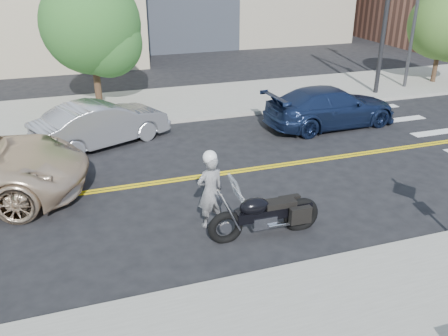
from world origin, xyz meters
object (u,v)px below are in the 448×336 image
motorcyclist (210,189)px  parked_car_blue (331,107)px  motorcycle (266,205)px  parked_car_silver (102,124)px

motorcyclist → parked_car_blue: size_ratio=0.38×
motorcycle → parked_car_silver: 7.78m
parked_car_blue → parked_car_silver: bearing=81.1°
motorcyclist → parked_car_silver: bearing=-83.0°
parked_car_silver → parked_car_blue: bearing=-118.3°
motorcyclist → parked_car_silver: motorcyclist is taller
motorcycle → parked_car_blue: 8.41m
motorcycle → parked_car_blue: size_ratio=0.51×
motorcyclist → parked_car_blue: motorcyclist is taller
motorcycle → parked_car_silver: bearing=113.4°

